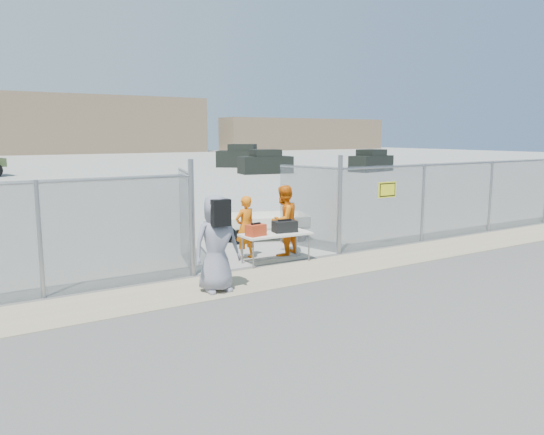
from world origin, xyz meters
TOP-DOWN VIEW (x-y plane):
  - ground at (0.00, 0.00)m, footprint 160.00×160.00m
  - tarmac_inside at (0.00, 42.00)m, footprint 160.00×80.00m
  - dirt_strip at (0.00, 1.00)m, footprint 44.00×1.60m
  - distant_hills at (5.00, 78.00)m, footprint 140.00×6.00m
  - chain_link_fence at (0.00, 2.00)m, footprint 40.00×0.20m
  - folding_table at (0.13, 2.03)m, footprint 1.71×0.77m
  - orange_bag at (-0.44, 1.99)m, footprint 0.46×0.35m
  - black_duffel at (0.38, 2.04)m, footprint 0.60×0.41m
  - security_worker_left at (-0.29, 2.76)m, footprint 0.62×0.46m
  - security_worker_right at (0.72, 2.60)m, footprint 1.04×0.94m
  - visitor at (-2.07, 0.68)m, footprint 0.94×0.63m
  - utility_trailer at (1.42, 4.66)m, footprint 3.47×2.59m
  - parked_vehicle_near at (14.73, 26.63)m, footprint 4.22×2.42m
  - parked_vehicle_mid at (17.07, 34.53)m, footprint 4.84×4.47m
  - parked_vehicle_far at (23.28, 24.13)m, footprint 4.15×2.55m

SIDE VIEW (x-z plane):
  - ground at x=0.00m, z-range 0.00..0.00m
  - tarmac_inside at x=0.00m, z-range 0.00..0.01m
  - dirt_strip at x=0.00m, z-range 0.00..0.01m
  - folding_table at x=0.13m, z-range 0.00..0.71m
  - utility_trailer at x=1.42m, z-range 0.00..0.75m
  - security_worker_left at x=-0.29m, z-range 0.00..1.55m
  - orange_bag at x=-0.44m, z-range 0.71..0.98m
  - black_duffel at x=0.38m, z-range 0.71..0.98m
  - parked_vehicle_far at x=23.28m, z-range 0.00..1.75m
  - security_worker_right at x=0.72m, z-range 0.00..1.76m
  - parked_vehicle_near at x=14.73m, z-range 0.00..1.80m
  - visitor at x=-2.07m, z-range 0.00..1.88m
  - parked_vehicle_mid at x=17.07m, z-range 0.00..2.06m
  - chain_link_fence at x=0.00m, z-range 0.00..2.20m
  - distant_hills at x=5.00m, z-range 0.00..9.00m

